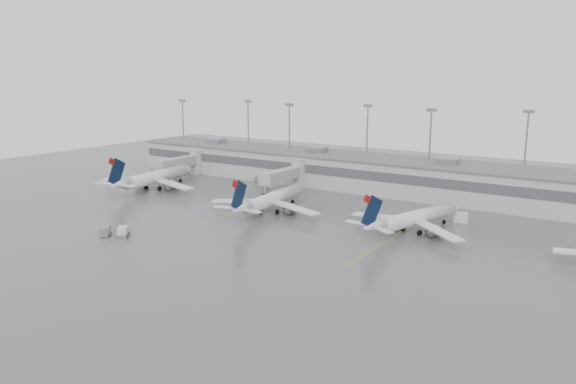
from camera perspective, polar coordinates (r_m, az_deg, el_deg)
The scene contains 19 objects.
ground at distance 93.02m, azimuth -4.78°, elevation -6.08°, with size 260.00×260.00×0.00m, color #555558.
terminal at distance 140.76m, azimuth 9.93°, elevation 1.78°, with size 152.00×17.00×9.45m.
light_masts at distance 144.87m, azimuth 10.97°, elevation 5.17°, with size 142.40×8.00×20.60m.
jet_bridge_left at distance 161.39m, azimuth -10.29°, elevation 2.97°, with size 4.00×17.20×7.00m.
jet_bridge_right at distance 139.77m, azimuth 0.17°, elevation 1.76°, with size 4.00×17.20×7.00m.
stand_markings at distance 112.03m, azimuth 2.83°, elevation -2.89°, with size 105.25×40.00×0.01m.
jet_far_left at distance 144.33m, azimuth -13.50°, elevation 1.46°, with size 27.59×31.09×10.07m.
jet_mid_left at distance 117.33m, azimuth -1.82°, elevation -0.75°, with size 25.41×28.57×9.24m.
jet_mid_right at distance 105.28m, azimuth 12.61°, elevation -2.59°, with size 23.60×26.87×8.97m.
baggage_tug at distance 104.84m, azimuth -16.45°, elevation -4.02°, with size 3.24×3.41×1.89m.
baggage_cart at distance 106.49m, azimuth -18.06°, elevation -3.79°, with size 2.87×3.04×1.72m.
gse_uld_a at distance 156.05m, azimuth -11.55°, elevation 1.45°, with size 2.14×1.43×1.51m, color silver.
gse_uld_b at distance 134.77m, azimuth -1.88°, elevation 0.06°, with size 2.43×1.62×1.72m, color silver.
gse_uld_c at distance 115.58m, azimuth 17.14°, elevation -2.47°, with size 2.70×1.80×1.91m, color silver.
gse_loader at distance 147.29m, azimuth -2.75°, elevation 1.18°, with size 2.17×3.47×2.17m, color slate.
cone_a at distance 145.89m, azimuth -9.72°, elevation 0.62°, with size 0.44×0.44×0.71m, color #E75204.
cone_b at distance 129.94m, azimuth -1.76°, elevation -0.64°, with size 0.38×0.38×0.60m, color #E75204.
cone_c at distance 121.00m, azimuth 13.45°, elevation -1.94°, with size 0.38×0.38×0.61m, color #E75204.
cone_d at distance 105.64m, azimuth 26.74°, elevation -4.92°, with size 0.50×0.50×0.80m, color #E75204.
Camera 1 is at (55.01, -69.19, 28.99)m, focal length 35.00 mm.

